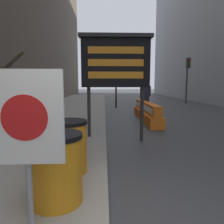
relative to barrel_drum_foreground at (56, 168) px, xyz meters
The scene contains 12 objects.
bare_tree 6.32m from the barrel_drum_foreground, 119.53° to the left, with size 1.64×1.81×2.81m.
barrel_drum_foreground is the anchor object (origin of this frame).
barrel_drum_middle 0.99m from the barrel_drum_foreground, 91.00° to the left, with size 0.71×0.71×0.93m.
warning_sign 0.98m from the barrel_drum_foreground, 100.41° to the right, with size 0.75×0.08×1.72m.
message_board 4.09m from the barrel_drum_foreground, 74.83° to the left, with size 2.08×0.36×3.08m.
jersey_barrier_orange_near 6.61m from the barrel_drum_foreground, 66.77° to the left, with size 0.57×2.13×0.86m.
jersey_barrier_orange_far 8.82m from the barrel_drum_foreground, 72.79° to the left, with size 0.54×2.08×0.82m.
traffic_cone_near 10.35m from the barrel_drum_foreground, 69.32° to the left, with size 0.34×0.34×0.60m.
traffic_light_near_curb 12.56m from the barrel_drum_foreground, 83.22° to the left, with size 0.28×0.44×3.43m.
traffic_light_far_side 17.08m from the barrel_drum_foreground, 63.69° to the left, with size 0.28×0.44×3.76m.
pedestrian_worker 10.15m from the barrel_drum_foreground, 73.02° to the left, with size 0.49×0.33×1.76m.
pedestrian_passerby 12.21m from the barrel_drum_foreground, 73.31° to the left, with size 0.39×0.52×1.78m.
Camera 1 is at (-0.05, -1.94, 1.72)m, focal length 35.00 mm.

